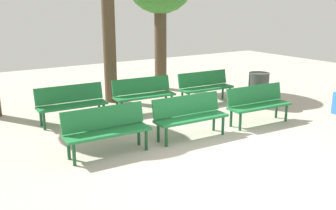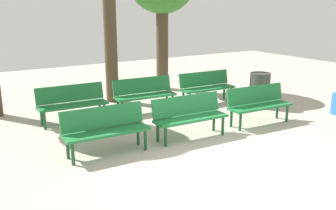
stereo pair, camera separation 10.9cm
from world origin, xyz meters
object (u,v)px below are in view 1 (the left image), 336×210
bench_r0_c0 (106,128)px  bench_r1_c2 (205,85)px  bench_r0_c2 (258,102)px  trash_bin (258,90)px  bench_r1_c1 (144,93)px  tree_0 (110,50)px  bench_r0_c1 (190,114)px  bench_r1_c0 (71,102)px

bench_r0_c0 → bench_r1_c2: bearing=29.1°
bench_r0_c2 → trash_bin: 1.55m
bench_r1_c1 → bench_r1_c2: size_ratio=1.01×
bench_r1_c1 → trash_bin: size_ratio=1.76×
tree_0 → bench_r1_c1: bearing=-80.1°
bench_r0_c0 → tree_0: bearing=66.4°
bench_r0_c1 → bench_r1_c0: same height
bench_r0_c1 → bench_r1_c1: same height
bench_r1_c1 → bench_r1_c2: same height
bench_r0_c0 → tree_0: size_ratio=0.55×
bench_r1_c0 → bench_r0_c2: bearing=-31.1°
bench_r0_c2 → trash_bin: size_ratio=1.75×
bench_r1_c0 → bench_r1_c1: (1.87, -0.10, 0.00)m
bench_r0_c0 → bench_r0_c2: (3.72, -0.18, 0.00)m
bench_r0_c0 → tree_0: tree_0 is taller
bench_r1_c2 → bench_r0_c1: bearing=-131.7°
bench_r0_c2 → bench_r1_c0: size_ratio=1.01×
bench_r1_c1 → tree_0: tree_0 is taller
bench_r1_c1 → tree_0: (-0.25, 1.45, 0.95)m
bench_r0_c1 → bench_r1_c0: (-1.73, 2.32, 0.00)m
bench_r1_c0 → trash_bin: 4.93m
bench_r0_c2 → trash_bin: trash_bin is taller
bench_r0_c1 → trash_bin: trash_bin is taller
bench_r0_c1 → tree_0: 3.79m
bench_r1_c0 → bench_r1_c2: bearing=-1.3°
bench_r0_c2 → trash_bin: (1.12, 1.07, -0.04)m
tree_0 → trash_bin: bearing=-40.4°
bench_r1_c1 → tree_0: 1.75m
bench_r0_c0 → bench_r0_c1: (1.82, -0.11, 0.00)m
bench_r1_c2 → trash_bin: trash_bin is taller
bench_r0_c2 → bench_r1_c0: bearing=150.1°
bench_r0_c1 → bench_r0_c2: same height
bench_r0_c1 → bench_r1_c2: same height
bench_r0_c0 → bench_r1_c0: size_ratio=1.00×
bench_r0_c0 → tree_0: (1.71, 3.56, 0.95)m
bench_r1_c2 → bench_r1_c1: bearing=178.6°
bench_r0_c2 → tree_0: (-2.01, 3.74, 0.95)m
bench_r0_c0 → bench_r1_c0: same height
bench_r0_c0 → bench_r1_c1: size_ratio=0.99×
bench_r0_c1 → bench_r0_c0: bearing=178.9°
bench_r1_c0 → tree_0: bearing=42.1°
bench_r1_c2 → bench_r1_c0: bearing=179.2°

